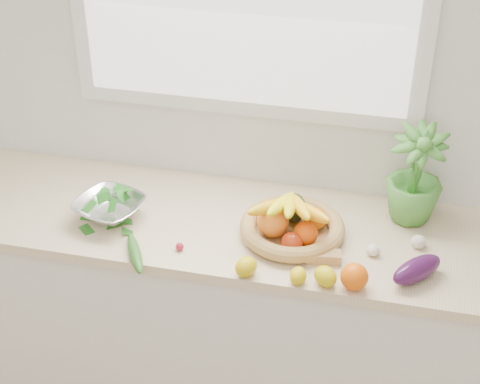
% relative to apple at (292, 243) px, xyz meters
% --- Properties ---
extents(back_wall, '(4.50, 0.02, 2.70)m').
position_rel_apple_xyz_m(back_wall, '(-0.26, 0.43, 0.41)').
color(back_wall, white).
rests_on(back_wall, ground).
extents(counter_cabinet, '(2.20, 0.58, 0.86)m').
position_rel_apple_xyz_m(counter_cabinet, '(-0.26, 0.13, -0.51)').
color(counter_cabinet, silver).
rests_on(counter_cabinet, ground).
extents(countertop, '(2.24, 0.62, 0.04)m').
position_rel_apple_xyz_m(countertop, '(-0.26, 0.13, -0.06)').
color(countertop, beige).
rests_on(countertop, counter_cabinet).
extents(orange_loose, '(0.11, 0.11, 0.09)m').
position_rel_apple_xyz_m(orange_loose, '(0.23, -0.14, 0.01)').
color(orange_loose, '#EA5B07').
rests_on(orange_loose, countertop).
extents(lemon_a, '(0.06, 0.07, 0.05)m').
position_rel_apple_xyz_m(lemon_a, '(0.05, -0.15, -0.01)').
color(lemon_a, '#DCB80B').
rests_on(lemon_a, countertop).
extents(lemon_b, '(0.10, 0.10, 0.07)m').
position_rel_apple_xyz_m(lemon_b, '(-0.13, -0.15, -0.01)').
color(lemon_b, gold).
rests_on(lemon_b, countertop).
extents(lemon_c, '(0.11, 0.11, 0.07)m').
position_rel_apple_xyz_m(lemon_c, '(0.13, -0.14, -0.01)').
color(lemon_c, '#D1B80B').
rests_on(lemon_c, countertop).
extents(apple, '(0.09, 0.09, 0.08)m').
position_rel_apple_xyz_m(apple, '(0.00, 0.00, 0.00)').
color(apple, '#B02C0E').
rests_on(apple, countertop).
extents(ginger, '(0.12, 0.07, 0.04)m').
position_rel_apple_xyz_m(ginger, '(0.11, -0.02, -0.02)').
color(ginger, tan).
rests_on(ginger, countertop).
extents(garlic_a, '(0.07, 0.07, 0.05)m').
position_rel_apple_xyz_m(garlic_a, '(0.42, 0.13, -0.02)').
color(garlic_a, beige).
rests_on(garlic_a, countertop).
extents(garlic_b, '(0.06, 0.06, 0.04)m').
position_rel_apple_xyz_m(garlic_b, '(0.27, 0.05, -0.02)').
color(garlic_b, white).
rests_on(garlic_b, countertop).
extents(garlic_c, '(0.06, 0.06, 0.04)m').
position_rel_apple_xyz_m(garlic_c, '(-0.14, 0.00, -0.02)').
color(garlic_c, beige).
rests_on(garlic_c, countertop).
extents(eggplant, '(0.20, 0.20, 0.08)m').
position_rel_apple_xyz_m(eggplant, '(0.42, -0.05, 0.00)').
color(eggplant, '#37103B').
rests_on(eggplant, countertop).
extents(cucumber, '(0.14, 0.22, 0.04)m').
position_rel_apple_xyz_m(cucumber, '(-0.52, -0.15, -0.02)').
color(cucumber, '#1D5318').
rests_on(cucumber, countertop).
extents(radish, '(0.04, 0.04, 0.03)m').
position_rel_apple_xyz_m(radish, '(-0.38, -0.07, -0.03)').
color(radish, '#B41634').
rests_on(radish, countertop).
extents(potted_herb, '(0.21, 0.21, 0.37)m').
position_rel_apple_xyz_m(potted_herb, '(0.39, 0.30, 0.15)').
color(potted_herb, '#489335').
rests_on(potted_herb, countertop).
extents(fruit_basket, '(0.41, 0.41, 0.19)m').
position_rel_apple_xyz_m(fruit_basket, '(-0.02, 0.10, 0.01)').
color(fruit_basket, tan).
rests_on(fruit_basket, countertop).
extents(colander_with_spinach, '(0.30, 0.30, 0.12)m').
position_rel_apple_xyz_m(colander_with_spinach, '(-0.68, 0.05, 0.02)').
color(colander_with_spinach, white).
rests_on(colander_with_spinach, countertop).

